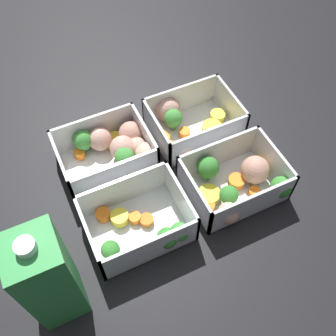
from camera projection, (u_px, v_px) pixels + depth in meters
ground_plane at (168, 175)px, 0.71m from camera, size 4.00×4.00×0.00m
container_near_left at (187, 123)px, 0.76m from camera, size 0.16×0.16×0.07m
container_near_right at (116, 148)px, 0.72m from camera, size 0.18×0.13×0.07m
container_far_left at (238, 182)px, 0.68m from camera, size 0.17×0.13×0.07m
container_far_right at (140, 225)px, 0.63m from camera, size 0.16×0.13×0.07m
juice_carton at (48, 278)px, 0.51m from camera, size 0.07×0.07×0.20m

